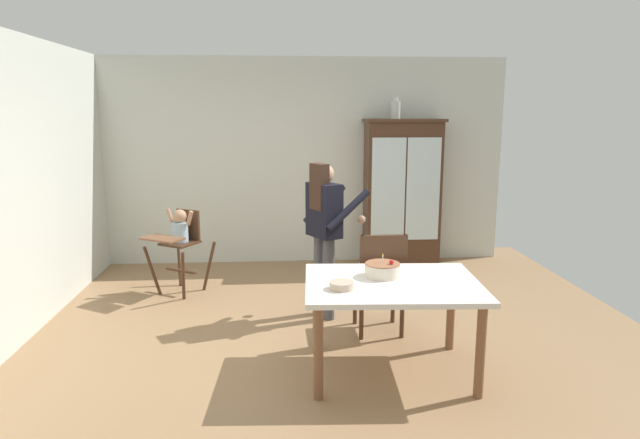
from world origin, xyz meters
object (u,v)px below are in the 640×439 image
dining_table (392,293)px  birthday_cake (383,270)px  dining_chair_far_side (381,277)px  adult_person (325,221)px  high_chair_with_toddler (180,236)px  china_cabinet (402,192)px  serving_bowl (342,285)px  ceramic_vase (395,109)px

dining_table → birthday_cake: size_ratio=4.93×
dining_chair_far_side → adult_person: bearing=-48.0°
high_chair_with_toddler → adult_person: bearing=2.1°
high_chair_with_toddler → dining_chair_far_side: bearing=-2.9°
china_cabinet → birthday_cake: 3.05m
adult_person → serving_bowl: size_ratio=8.50×
ceramic_vase → dining_table: 3.43m
china_cabinet → dining_chair_far_side: size_ratio=1.99×
dining_table → serving_bowl: 0.45m
high_chair_with_toddler → adult_person: adult_person is taller
high_chair_with_toddler → dining_chair_far_side: (2.01, -1.36, -0.10)m
ceramic_vase → birthday_cake: bearing=-103.1°
china_cabinet → high_chair_with_toddler: (-2.71, -0.99, -0.31)m
high_chair_with_toddler → dining_table: 2.86m
birthday_cake → dining_chair_far_side: size_ratio=0.29×
high_chair_with_toddler → ceramic_vase: bearing=52.1°
china_cabinet → dining_chair_far_side: (-0.70, -2.35, -0.41)m
dining_chair_far_side → dining_table: bearing=85.3°
ceramic_vase → birthday_cake: 3.26m
serving_bowl → dining_table: bearing=20.1°
adult_person → dining_table: 1.33m
adult_person → dining_chair_far_side: adult_person is taller
ceramic_vase → dining_chair_far_side: size_ratio=0.28×
serving_bowl → adult_person: bearing=90.5°
china_cabinet → birthday_cake: china_cabinet is taller
adult_person → china_cabinet: bearing=-61.4°
dining_table → china_cabinet: bearing=76.3°
adult_person → high_chair_with_toddler: bearing=31.8°
adult_person → dining_chair_far_side: bearing=-166.1°
ceramic_vase → adult_person: size_ratio=0.18×
high_chair_with_toddler → serving_bowl: high_chair_with_toddler is taller
china_cabinet → dining_table: (-0.75, -3.07, -0.32)m
high_chair_with_toddler → adult_person: 1.80m
adult_person → serving_bowl: 1.38m
ceramic_vase → dining_chair_far_side: 2.84m
birthday_cake → dining_chair_far_side: bearing=80.4°
high_chair_with_toddler → birthday_cake: 2.73m
serving_bowl → birthday_cake: bearing=38.7°
birthday_cake → serving_bowl: (-0.35, -0.28, -0.03)m
china_cabinet → adult_person: (-1.17, -1.85, 0.01)m
ceramic_vase → serving_bowl: (-1.04, -3.22, -1.27)m
china_cabinet → serving_bowl: bearing=-109.8°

